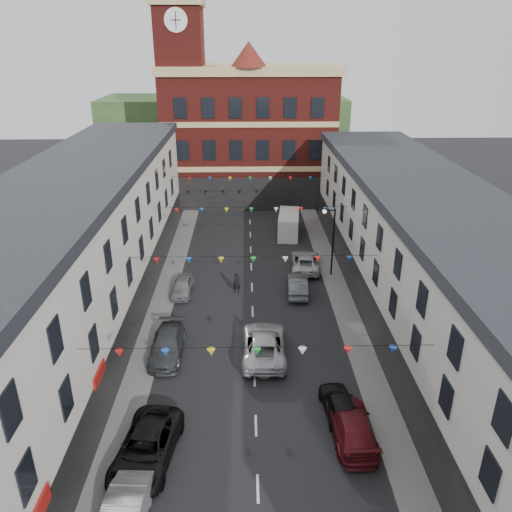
{
  "coord_description": "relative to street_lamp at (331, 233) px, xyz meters",
  "views": [
    {
      "loc": [
        -0.42,
        -24.41,
        18.47
      ],
      "look_at": [
        0.28,
        9.32,
        3.93
      ],
      "focal_mm": 35.0,
      "sensor_mm": 36.0,
      "label": 1
    }
  ],
  "objects": [
    {
      "name": "civic_building",
      "position": [
        -6.55,
        23.95,
        4.23
      ],
      "size": [
        20.6,
        13.3,
        18.5
      ],
      "color": "maroon",
      "rests_on": "ground"
    },
    {
      "name": "street_lamp",
      "position": [
        0.0,
        0.0,
        0.0
      ],
      "size": [
        1.1,
        0.36,
        6.0
      ],
      "color": "black",
      "rests_on": "ground"
    },
    {
      "name": "car_left_e",
      "position": [
        -12.05,
        -3.0,
        -3.25
      ],
      "size": [
        1.68,
        3.88,
        1.3
      ],
      "primitive_type": "imported",
      "rotation": [
        0.0,
        0.0,
        -0.04
      ],
      "color": "gray",
      "rests_on": "ground"
    },
    {
      "name": "pedestrian",
      "position": [
        -7.74,
        -2.94,
        -3.04
      ],
      "size": [
        0.68,
        0.49,
        1.73
      ],
      "primitive_type": "imported",
      "rotation": [
        0.0,
        0.0,
        0.12
      ],
      "color": "black",
      "rests_on": "ground"
    },
    {
      "name": "terrace_right",
      "position": [
        5.23,
        -13.0,
        0.95
      ],
      "size": [
        8.4,
        56.0,
        9.7
      ],
      "color": "beige",
      "rests_on": "ground"
    },
    {
      "name": "clock_tower",
      "position": [
        -14.05,
        21.0,
        11.03
      ],
      "size": [
        5.6,
        5.6,
        30.0
      ],
      "color": "maroon",
      "rests_on": "ground"
    },
    {
      "name": "moving_car",
      "position": [
        -5.91,
        -11.61,
        -3.09
      ],
      "size": [
        2.85,
        5.94,
        1.63
      ],
      "primitive_type": "imported",
      "rotation": [
        0.0,
        0.0,
        3.12
      ],
      "color": "#AAACB1",
      "rests_on": "ground"
    },
    {
      "name": "car_right_d",
      "position": [
        -2.06,
        -17.32,
        -3.22
      ],
      "size": [
        1.98,
        4.16,
        1.37
      ],
      "primitive_type": "imported",
      "rotation": [
        0.0,
        0.0,
        3.23
      ],
      "color": "black",
      "rests_on": "ground"
    },
    {
      "name": "terrace_left",
      "position": [
        -18.33,
        -13.0,
        1.44
      ],
      "size": [
        8.4,
        56.0,
        10.7
      ],
      "color": "silver",
      "rests_on": "ground"
    },
    {
      "name": "car_right_e",
      "position": [
        -2.95,
        -3.12,
        -3.19
      ],
      "size": [
        1.72,
        4.38,
        1.42
      ],
      "primitive_type": "imported",
      "rotation": [
        0.0,
        0.0,
        3.09
      ],
      "color": "#4E5256",
      "rests_on": "ground"
    },
    {
      "name": "ground",
      "position": [
        -6.55,
        -14.0,
        -3.9
      ],
      "size": [
        160.0,
        160.0,
        0.0
      ],
      "primitive_type": "plane",
      "color": "black",
      "rests_on": "ground"
    },
    {
      "name": "pavement_right",
      "position": [
        0.35,
        -12.0,
        -3.83
      ],
      "size": [
        1.8,
        64.0,
        0.15
      ],
      "primitive_type": "cube",
      "color": "#605E5B",
      "rests_on": "ground"
    },
    {
      "name": "white_van",
      "position": [
        -2.6,
        9.91,
        -2.75
      ],
      "size": [
        2.58,
        5.4,
        2.3
      ],
      "primitive_type": "cube",
      "rotation": [
        0.0,
        0.0,
        -0.11
      ],
      "color": "silver",
      "rests_on": "ground"
    },
    {
      "name": "pavement_left",
      "position": [
        -13.45,
        -12.0,
        -3.83
      ],
      "size": [
        1.8,
        64.0,
        0.15
      ],
      "primitive_type": "cube",
      "color": "#605E5B",
      "rests_on": "ground"
    },
    {
      "name": "car_right_c",
      "position": [
        -1.75,
        -18.89,
        -3.18
      ],
      "size": [
        2.12,
        5.05,
        1.46
      ],
      "primitive_type": "imported",
      "rotation": [
        0.0,
        0.0,
        3.16
      ],
      "color": "#561117",
      "rests_on": "ground"
    },
    {
      "name": "car_left_d",
      "position": [
        -12.05,
        -11.5,
        -3.18
      ],
      "size": [
        2.04,
        5.0,
        1.45
      ],
      "primitive_type": "imported",
      "rotation": [
        0.0,
        0.0,
        -0.0
      ],
      "color": "#3A3D41",
      "rests_on": "ground"
    },
    {
      "name": "car_right_f",
      "position": [
        -1.8,
        1.47,
        -3.18
      ],
      "size": [
        2.83,
        5.37,
        1.44
      ],
      "primitive_type": "imported",
      "rotation": [
        0.0,
        0.0,
        3.06
      ],
      "color": "#B4B6B9",
      "rests_on": "ground"
    },
    {
      "name": "car_left_c",
      "position": [
        -11.8,
        -20.23,
        -3.14
      ],
      "size": [
        3.24,
        5.79,
        1.53
      ],
      "primitive_type": "imported",
      "rotation": [
        0.0,
        0.0,
        -0.13
      ],
      "color": "black",
      "rests_on": "ground"
    },
    {
      "name": "distant_hill",
      "position": [
        -10.55,
        48.0,
        1.1
      ],
      "size": [
        40.0,
        14.0,
        10.0
      ],
      "primitive_type": "cube",
      "color": "#2B4721",
      "rests_on": "ground"
    }
  ]
}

